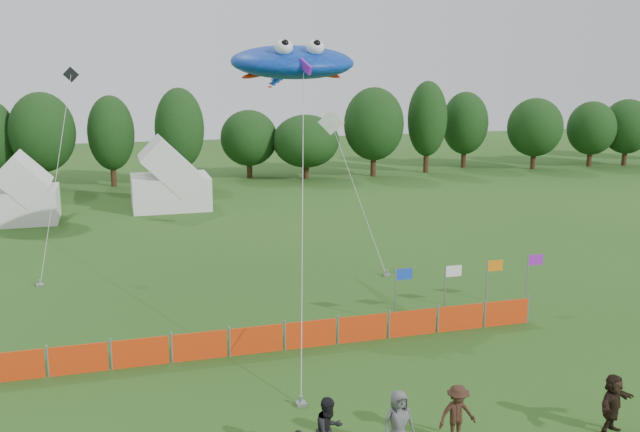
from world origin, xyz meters
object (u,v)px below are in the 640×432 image
object	(u,v)px
barrier_fence	(284,337)
stingray_kite	(291,63)
spectator_e	(398,423)
tent_right	(170,181)
spectator_c	(457,415)
spectator_b	(329,431)
spectator_f	(613,404)
tent_left	(25,194)

from	to	relation	value
barrier_fence	stingray_kite	bearing A→B (deg)	73.59
spectator_e	tent_right	bearing A→B (deg)	91.09
barrier_fence	spectator_c	xyz separation A→B (m)	(3.00, -7.55, 0.34)
spectator_b	spectator_c	bearing A→B (deg)	-26.37
spectator_e	stingray_kite	size ratio (longest dim) A/B	0.09
barrier_fence	spectator_c	distance (m)	8.14
spectator_c	spectator_e	size ratio (longest dim) A/B	0.95
spectator_b	spectator_e	bearing A→B (deg)	-27.54
barrier_fence	spectator_c	bearing A→B (deg)	-68.32
tent_right	spectator_b	bearing A→B (deg)	-88.16
tent_right	spectator_f	xyz separation A→B (m)	(9.14, -35.34, -1.07)
stingray_kite	spectator_e	bearing A→B (deg)	-94.22
tent_left	barrier_fence	size ratio (longest dim) A/B	0.20
tent_left	spectator_e	bearing A→B (deg)	-69.41
tent_left	stingray_kite	bearing A→B (deg)	-51.51
barrier_fence	spectator_b	xyz separation A→B (m)	(-0.62, -7.55, 0.41)
tent_left	spectator_e	world-z (taller)	tent_left
tent_left	spectator_e	distance (m)	35.19
spectator_b	spectator_c	world-z (taller)	spectator_b
spectator_e	stingray_kite	world-z (taller)	stingray_kite
spectator_f	spectator_e	bearing A→B (deg)	148.56
spectator_e	spectator_f	size ratio (longest dim) A/B	1.03
tent_right	spectator_c	distance (m)	35.00
tent_left	barrier_fence	world-z (taller)	tent_left
tent_left	spectator_c	size ratio (longest dim) A/B	2.41
spectator_e	spectator_b	bearing A→B (deg)	174.93
tent_right	spectator_f	distance (m)	36.52
spectator_b	spectator_c	size ratio (longest dim) A/B	1.08
barrier_fence	spectator_f	xyz separation A→B (m)	(7.42, -8.23, 0.36)
tent_left	barrier_fence	xyz separation A→B (m)	(11.10, -25.34, -1.31)
tent_left	spectator_f	distance (m)	38.36
spectator_f	barrier_fence	bearing A→B (deg)	106.54
tent_right	stingray_kite	world-z (taller)	stingray_kite
stingray_kite	tent_left	bearing A→B (deg)	128.49
barrier_fence	spectator_b	size ratio (longest dim) A/B	10.91
spectator_b	spectator_f	size ratio (longest dim) A/B	1.06
tent_left	tent_right	size ratio (longest dim) A/B	0.75
spectator_e	spectator_c	bearing A→B (deg)	-2.63
spectator_c	spectator_e	xyz separation A→B (m)	(-1.73, -0.04, 0.04)
spectator_b	tent_left	bearing A→B (deg)	81.36
tent_left	barrier_fence	distance (m)	27.70
tent_left	tent_right	world-z (taller)	tent_right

